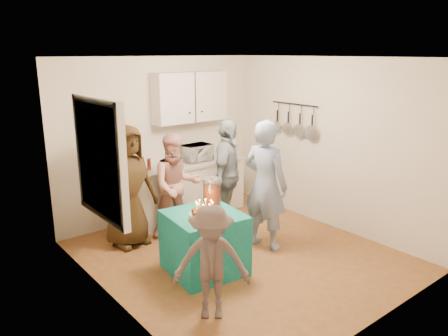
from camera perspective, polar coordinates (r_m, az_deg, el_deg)
floor at (r=6.03m, az=2.13°, el=-11.30°), size 4.00×4.00×0.00m
ceiling at (r=5.40m, az=2.41°, el=14.25°), size 4.00×4.00×0.00m
back_wall at (r=7.16m, az=-8.35°, el=3.81°), size 3.60×3.60×0.00m
left_wall at (r=4.63m, az=-14.76°, el=-2.70°), size 4.00×4.00×0.00m
right_wall at (r=6.87m, az=13.66°, el=3.06°), size 4.00×4.00×0.00m
window_night at (r=4.85m, az=-16.11°, el=1.05°), size 0.04×1.00×1.20m
counter at (r=7.24m, az=-5.51°, el=-3.10°), size 2.20×0.58×0.86m
countertop at (r=7.11m, az=-5.60°, el=0.39°), size 2.24×0.62×0.05m
upper_cabinet at (r=7.21m, az=-4.47°, el=9.22°), size 1.30×0.30×0.80m
pot_rack at (r=7.19m, az=8.99°, el=6.26°), size 0.12×1.00×0.60m
microwave at (r=7.24m, az=-3.62°, el=2.00°), size 0.50×0.35×0.27m
party_table at (r=5.48m, az=-2.58°, el=-9.70°), size 0.94×0.94×0.76m
donut_cake at (r=5.28m, az=-2.58°, el=-5.18°), size 0.38×0.38×0.18m
punch_jar at (r=5.55m, az=-1.61°, el=-3.26°), size 0.22×0.22×0.34m
man_birthday at (r=5.99m, az=5.42°, el=-2.24°), size 0.58×0.75×1.80m
woman_back_left at (r=6.19m, az=-12.54°, el=-2.30°), size 0.90×0.64×1.73m
woman_back_center at (r=6.43m, az=-6.23°, el=-2.31°), size 0.89×0.79×1.53m
woman_back_right at (r=6.57m, az=0.42°, el=-1.04°), size 1.05×0.94×1.71m
child_near_left at (r=4.50m, az=-1.64°, el=-12.25°), size 0.89×0.85×1.21m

